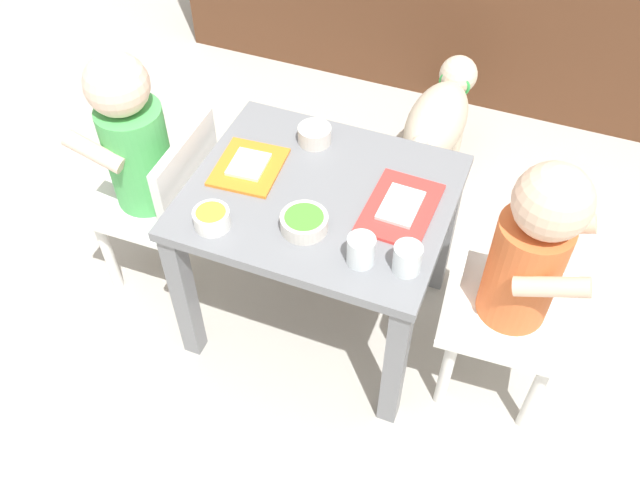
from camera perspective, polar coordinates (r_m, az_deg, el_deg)
name	(u,v)px	position (r m, az deg, el deg)	size (l,w,h in m)	color
ground_plane	(320,313)	(1.85, 0.00, -6.12)	(7.00, 7.00, 0.00)	#B2ADA3
dining_table	(320,218)	(1.57, 0.00, 1.83)	(0.58, 0.49, 0.45)	slate
seated_child_left	(141,153)	(1.68, -14.79, 7.10)	(0.29, 0.29, 0.70)	white
seated_child_right	(521,263)	(1.44, 16.51, -1.86)	(0.30, 0.30, 0.70)	white
dog	(439,117)	(2.16, 9.99, 10.16)	(0.19, 0.46, 0.31)	beige
food_tray_left	(249,166)	(1.57, -6.01, 6.19)	(0.16, 0.18, 0.02)	orange
food_tray_right	(400,207)	(1.47, 6.78, 2.75)	(0.15, 0.21, 0.02)	red
water_cup_left	(361,252)	(1.35, 3.46, -0.97)	(0.06, 0.06, 0.07)	white
water_cup_right	(407,260)	(1.35, 7.32, -1.67)	(0.06, 0.06, 0.06)	white
cereal_bowl_left_side	(304,222)	(1.42, -1.34, 1.53)	(0.10, 0.10, 0.03)	silver
cereal_bowl_right_side	(315,134)	(1.62, -0.46, 8.88)	(0.08, 0.08, 0.04)	silver
veggie_bowl_near	(212,218)	(1.44, -9.09, 1.82)	(0.08, 0.08, 0.04)	white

